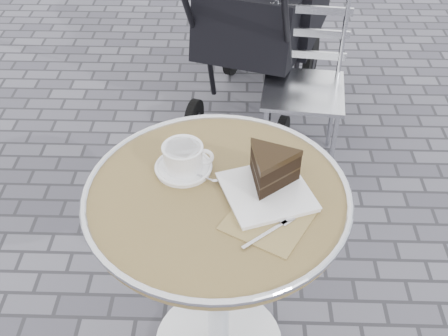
{
  "coord_description": "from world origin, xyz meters",
  "views": [
    {
      "loc": [
        0.05,
        -1.09,
        1.75
      ],
      "look_at": [
        0.02,
        0.05,
        0.78
      ],
      "focal_mm": 45.0,
      "sensor_mm": 36.0,
      "label": 1
    }
  ],
  "objects_px": {
    "bistro_chair": "(306,65)",
    "cake_plate_set": "(270,174)",
    "baby_stroller": "(262,16)",
    "cafe_table": "(217,235)",
    "cappuccino_set": "(184,160)"
  },
  "relations": [
    {
      "from": "cake_plate_set",
      "to": "baby_stroller",
      "type": "relative_size",
      "value": 0.31
    },
    {
      "from": "cafe_table",
      "to": "baby_stroller",
      "type": "distance_m",
      "value": 1.55
    },
    {
      "from": "cappuccino_set",
      "to": "cake_plate_set",
      "type": "bearing_deg",
      "value": -19.01
    },
    {
      "from": "cafe_table",
      "to": "bistro_chair",
      "type": "xyz_separation_m",
      "value": [
        0.35,
        1.1,
        -0.08
      ]
    },
    {
      "from": "cafe_table",
      "to": "baby_stroller",
      "type": "xyz_separation_m",
      "value": [
        0.16,
        1.54,
        -0.06
      ]
    },
    {
      "from": "cafe_table",
      "to": "cappuccino_set",
      "type": "xyz_separation_m",
      "value": [
        -0.09,
        0.09,
        0.2
      ]
    },
    {
      "from": "bistro_chair",
      "to": "cake_plate_set",
      "type": "bearing_deg",
      "value": -94.58
    },
    {
      "from": "cake_plate_set",
      "to": "bistro_chair",
      "type": "height_order",
      "value": "cake_plate_set"
    },
    {
      "from": "cappuccino_set",
      "to": "bistro_chair",
      "type": "relative_size",
      "value": 0.22
    },
    {
      "from": "baby_stroller",
      "to": "cappuccino_set",
      "type": "bearing_deg",
      "value": -83.26
    },
    {
      "from": "cappuccino_set",
      "to": "bistro_chair",
      "type": "distance_m",
      "value": 1.13
    },
    {
      "from": "baby_stroller",
      "to": "cake_plate_set",
      "type": "bearing_deg",
      "value": -74.13
    },
    {
      "from": "cake_plate_set",
      "to": "baby_stroller",
      "type": "height_order",
      "value": "baby_stroller"
    },
    {
      "from": "cappuccino_set",
      "to": "baby_stroller",
      "type": "distance_m",
      "value": 1.49
    },
    {
      "from": "bistro_chair",
      "to": "baby_stroller",
      "type": "xyz_separation_m",
      "value": [
        -0.18,
        0.44,
        0.02
      ]
    }
  ]
}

